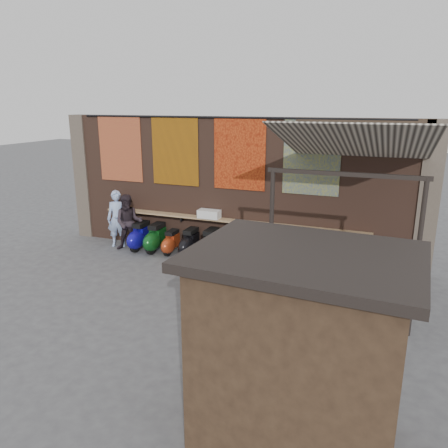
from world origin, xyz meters
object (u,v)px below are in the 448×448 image
Objects in this scene: diner_right at (129,222)px; shopper_navy at (309,267)px; scooter_stool_6 at (246,250)px; scooter_stool_8 at (286,255)px; scooter_stool_5 at (225,249)px; shelf_box at (209,214)px; diner_left at (118,219)px; scooter_stool_2 at (171,242)px; scooter_stool_1 at (156,238)px; shopper_grey at (368,295)px; scooter_stool_7 at (265,254)px; market_stall at (300,357)px; scooter_stool_9 at (307,259)px; scooter_stool_3 at (190,243)px; scooter_stool_10 at (331,262)px; shopper_tan at (303,273)px; scooter_stool_0 at (140,236)px; scooter_stool_4 at (210,244)px.

diner_right is 6.06m from shopper_navy.
scooter_stool_6 is 2.81m from shopper_navy.
shopper_navy is at bearing -41.10° from scooter_stool_6.
scooter_stool_5 is at bearing -177.83° from scooter_stool_8.
diner_left reaches higher than shelf_box.
diner_left is 1.03× the size of shopper_navy.
scooter_stool_2 is at bearing -178.92° from scooter_stool_8.
scooter_stool_1 reaches higher than scooter_stool_5.
diner_left is at bearing 179.35° from scooter_stool_5.
diner_left is 8.09m from shopper_grey.
scooter_stool_7 is at bearing -64.44° from shopper_navy.
scooter_stool_6 is (2.88, -0.00, -0.02)m from scooter_stool_1.
scooter_stool_9 is at bearing 103.02° from market_stall.
market_stall is (1.65, -6.17, 0.89)m from scooter_stool_8.
scooter_stool_3 is at bearing 129.56° from market_stall.
scooter_stool_6 is (0.64, 0.00, 0.04)m from scooter_stool_5.
scooter_stool_10 is 0.51× the size of shopper_tan.
scooter_stool_10 is 6.08m from diner_right.
scooter_stool_5 is 0.43× the size of diner_left.
scooter_stool_7 is at bearing -0.85° from scooter_stool_3.
scooter_stool_8 is at bearing -22.89° from diner_right.
scooter_stool_0 is 4.55m from scooter_stool_8.
scooter_stool_2 is at bearing -36.65° from shopper_navy.
diner_left reaches higher than scooter_stool_7.
scooter_stool_2 is at bearing 133.22° from market_stall.
scooter_stool_3 is 2.89m from scooter_stool_8.
shopper_navy is (3.21, -1.89, 0.44)m from scooter_stool_4.
scooter_stool_6 reaches higher than scooter_stool_10.
scooter_stool_0 is 5.13m from scooter_stool_9.
scooter_stool_8 is 3.58m from shopper_grey.
scooter_stool_4 is at bearing 179.91° from scooter_stool_8.
shelf_box is 0.37× the size of diner_right.
scooter_stool_1 is at bearing -23.92° from diner_left.
scooter_stool_4 is 1.05× the size of scooter_stool_6.
shopper_grey is (4.03, -2.67, 0.41)m from scooter_stool_5.
market_stall is at bearing -80.21° from scooter_stool_9.
scooter_stool_9 is 0.51× the size of shopper_tan.
scooter_stool_6 is 4.26m from diner_left.
scooter_stool_1 is 1.76m from scooter_stool_4.
shelf_box is 0.89× the size of scooter_stool_7.
scooter_stool_4 is 2.24m from scooter_stool_8.
scooter_stool_10 is (4.68, 0.05, 0.00)m from scooter_stool_2.
scooter_stool_1 is at bearing -177.34° from scooter_stool_3.
scooter_stool_6 is at bearing 0.05° from scooter_stool_2.
scooter_stool_3 reaches higher than scooter_stool_2.
market_stall is (3.89, -6.18, 0.86)m from scooter_stool_4.
scooter_stool_2 is 0.87× the size of scooter_stool_6.
shelf_box is 0.78× the size of scooter_stool_8.
scooter_stool_6 is at bearing 0.27° from scooter_stool_5.
scooter_stool_10 is at bearing -4.67° from shelf_box.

